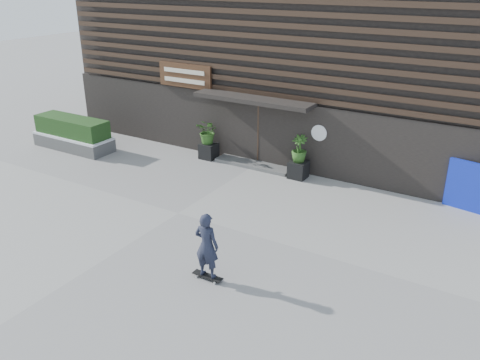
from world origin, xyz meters
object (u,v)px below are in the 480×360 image
Objects in this scene: raised_bed at (74,142)px; blue_tarp at (474,188)px; planter_pot_right at (298,170)px; planter_pot_left at (209,151)px; skateboarder at (207,246)px.

raised_bed is 2.14× the size of blue_tarp.
planter_pot_left is at bearing 180.00° from planter_pot_right.
skateboarder is at bearing -83.12° from planter_pot_right.
raised_bed is at bearing -161.24° from blue_tarp.
blue_tarp is (14.78, 2.18, 0.52)m from raised_bed.
skateboarder reaches higher than planter_pot_right.
skateboarder is at bearing -26.07° from raised_bed.
blue_tarp is 8.54m from skateboarder.
blue_tarp reaches higher than planter_pot_right.
planter_pot_left is 9.40m from blue_tarp.
raised_bed is at bearing -160.77° from planter_pot_left.
planter_pot_right is 0.37× the size of blue_tarp.
planter_pot_right is at bearing -166.56° from blue_tarp.
planter_pot_left and planter_pot_right have the same top height.
planter_pot_left is 1.00× the size of planter_pot_right.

